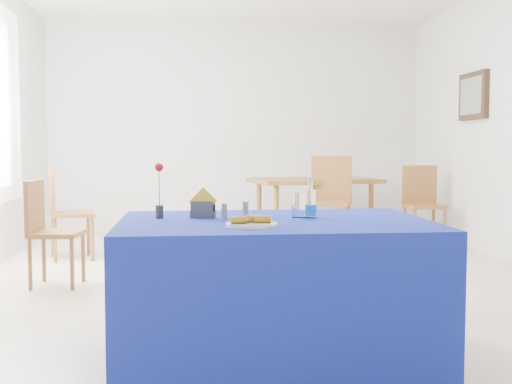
% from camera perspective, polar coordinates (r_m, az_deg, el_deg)
% --- Properties ---
extents(floor, '(7.00, 7.00, 0.00)m').
position_cam_1_polar(floor, '(5.36, 1.07, -8.25)').
color(floor, beige).
rests_on(floor, ground).
extents(room_shell, '(7.00, 7.00, 7.00)m').
position_cam_1_polar(room_shell, '(5.28, 1.09, 10.64)').
color(room_shell, silver).
rests_on(room_shell, ground).
extents(picture_frame, '(0.06, 0.64, 0.52)m').
position_cam_1_polar(picture_frame, '(7.50, 18.77, 8.09)').
color(picture_frame, black).
rests_on(picture_frame, room_shell).
extents(picture_art, '(0.02, 0.52, 0.40)m').
position_cam_1_polar(picture_art, '(7.49, 18.59, 8.10)').
color(picture_art, '#998C66').
rests_on(picture_art, room_shell).
extents(plate, '(0.25, 0.25, 0.01)m').
position_cam_1_polar(plate, '(3.08, -0.41, -2.91)').
color(plate, white).
rests_on(plate, blue_table).
extents(drinking_glass, '(0.08, 0.08, 0.13)m').
position_cam_1_polar(drinking_glass, '(3.46, 3.85, -1.20)').
color(drinking_glass, white).
rests_on(drinking_glass, blue_table).
extents(salt_shaker, '(0.03, 0.03, 0.08)m').
position_cam_1_polar(salt_shaker, '(3.47, -0.94, -1.54)').
color(salt_shaker, gray).
rests_on(salt_shaker, blue_table).
extents(pepper_shaker, '(0.03, 0.03, 0.08)m').
position_cam_1_polar(pepper_shaker, '(3.35, -2.84, -1.76)').
color(pepper_shaker, slate).
rests_on(pepper_shaker, blue_table).
extents(blue_table, '(1.60, 1.10, 0.76)m').
position_cam_1_polar(blue_table, '(3.40, 1.63, -8.89)').
color(blue_table, navy).
rests_on(blue_table, floor).
extents(water_bottle, '(0.07, 0.07, 0.21)m').
position_cam_1_polar(water_bottle, '(3.45, 4.86, -1.11)').
color(water_bottle, silver).
rests_on(water_bottle, blue_table).
extents(napkin_holder, '(0.15, 0.09, 0.17)m').
position_cam_1_polar(napkin_holder, '(3.44, -4.73, -1.50)').
color(napkin_holder, '#39393E').
rests_on(napkin_holder, blue_table).
extents(rose_vase, '(0.05, 0.05, 0.29)m').
position_cam_1_polar(rose_vase, '(3.44, -8.59, -0.02)').
color(rose_vase, '#26262B').
rests_on(rose_vase, blue_table).
extents(oak_table, '(1.62, 1.20, 0.76)m').
position_cam_1_polar(oak_table, '(7.89, 5.17, 0.64)').
color(oak_table, brown).
rests_on(oak_table, floor).
extents(chair_bg_left, '(0.59, 0.59, 1.04)m').
position_cam_1_polar(chair_bg_left, '(7.33, 6.62, -0.22)').
color(chair_bg_left, brown).
rests_on(chair_bg_left, floor).
extents(chair_bg_right, '(0.42, 0.42, 0.92)m').
position_cam_1_polar(chair_bg_right, '(7.75, 14.55, -0.60)').
color(chair_bg_right, brown).
rests_on(chair_bg_right, floor).
extents(chair_win_a, '(0.43, 0.43, 0.87)m').
position_cam_1_polar(chair_win_a, '(5.52, -18.09, -2.80)').
color(chair_win_a, brown).
rests_on(chair_win_a, floor).
extents(chair_win_b, '(0.51, 0.51, 0.93)m').
position_cam_1_polar(chair_win_b, '(6.75, -16.79, -1.26)').
color(chair_win_b, brown).
rests_on(chair_win_b, floor).
extents(banana_pieces, '(0.20, 0.11, 0.04)m').
position_cam_1_polar(banana_pieces, '(3.08, -0.42, -2.44)').
color(banana_pieces, gold).
rests_on(banana_pieces, plate).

